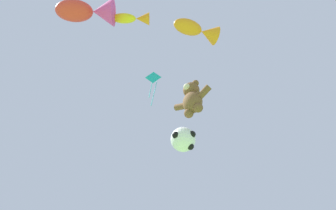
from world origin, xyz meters
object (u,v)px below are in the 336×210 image
object	(u,v)px
fish_kite_goldfin	(133,19)
diamond_kite	(153,81)
fish_kite_crimson	(89,11)
fish_kite_tangerine	(198,30)
teddy_bear_kite	(192,98)
soccer_ball_kite	(183,139)

from	to	relation	value
fish_kite_goldfin	diamond_kite	bearing A→B (deg)	120.75
diamond_kite	fish_kite_crimson	bearing A→B (deg)	-79.54
fish_kite_tangerine	fish_kite_crimson	distance (m)	4.56
teddy_bear_kite	fish_kite_goldfin	distance (m)	4.13
fish_kite_tangerine	diamond_kite	world-z (taller)	diamond_kite
fish_kite_crimson	diamond_kite	size ratio (longest dim) A/B	0.83
fish_kite_tangerine	fish_kite_goldfin	bearing A→B (deg)	-127.32
teddy_bear_kite	soccer_ball_kite	distance (m)	1.72
soccer_ball_kite	diamond_kite	bearing A→B (deg)	-170.17
soccer_ball_kite	diamond_kite	world-z (taller)	diamond_kite
teddy_bear_kite	fish_kite_tangerine	xyz separation A→B (m)	(1.29, -0.92, 2.68)
fish_kite_tangerine	soccer_ball_kite	bearing A→B (deg)	150.16
fish_kite_goldfin	diamond_kite	distance (m)	3.64
teddy_bear_kite	diamond_kite	xyz separation A→B (m)	(-2.26, -0.03, 3.05)
fish_kite_tangerine	fish_kite_crimson	world-z (taller)	fish_kite_tangerine
fish_kite_crimson	diamond_kite	bearing A→B (deg)	100.46
soccer_ball_kite	fish_kite_goldfin	size ratio (longest dim) A/B	0.69
diamond_kite	soccer_ball_kite	bearing A→B (deg)	9.83
soccer_ball_kite	fish_kite_crimson	size ratio (longest dim) A/B	0.43
teddy_bear_kite	fish_kite_tangerine	distance (m)	3.11
fish_kite_goldfin	fish_kite_tangerine	bearing A→B (deg)	52.68
soccer_ball_kite	fish_kite_tangerine	distance (m)	4.81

